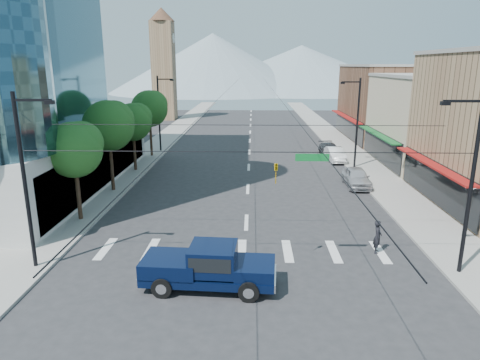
{
  "coord_description": "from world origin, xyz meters",
  "views": [
    {
      "loc": [
        0.36,
        -20.88,
        10.17
      ],
      "look_at": [
        -0.42,
        5.76,
        3.0
      ],
      "focal_mm": 32.0,
      "sensor_mm": 36.0,
      "label": 1
    }
  ],
  "objects": [
    {
      "name": "ground",
      "position": [
        0.0,
        0.0,
        0.0
      ],
      "size": [
        160.0,
        160.0,
        0.0
      ],
      "primitive_type": "plane",
      "color": "#28282B",
      "rests_on": "ground"
    },
    {
      "name": "sidewalk_left",
      "position": [
        -12.0,
        40.0,
        0.07
      ],
      "size": [
        4.0,
        120.0,
        0.15
      ],
      "primitive_type": "cube",
      "color": "gray",
      "rests_on": "ground"
    },
    {
      "name": "sidewalk_right",
      "position": [
        12.0,
        40.0,
        0.07
      ],
      "size": [
        4.0,
        120.0,
        0.15
      ],
      "primitive_type": "cube",
      "color": "gray",
      "rests_on": "ground"
    },
    {
      "name": "shop_mid",
      "position": [
        20.0,
        24.0,
        4.5
      ],
      "size": [
        12.0,
        14.0,
        9.0
      ],
      "primitive_type": "cube",
      "color": "tan",
      "rests_on": "ground"
    },
    {
      "name": "shop_far",
      "position": [
        20.0,
        40.0,
        5.0
      ],
      "size": [
        12.0,
        18.0,
        10.0
      ],
      "primitive_type": "cube",
      "color": "brown",
      "rests_on": "ground"
    },
    {
      "name": "clock_tower",
      "position": [
        -16.5,
        62.0,
        10.64
      ],
      "size": [
        4.8,
        4.8,
        20.4
      ],
      "color": "#8C6B4C",
      "rests_on": "ground"
    },
    {
      "name": "mountain_left",
      "position": [
        -15.0,
        150.0,
        11.0
      ],
      "size": [
        80.0,
        80.0,
        22.0
      ],
      "primitive_type": "cone",
      "color": "gray",
      "rests_on": "ground"
    },
    {
      "name": "mountain_right",
      "position": [
        20.0,
        160.0,
        9.0
      ],
      "size": [
        90.0,
        90.0,
        18.0
      ],
      "primitive_type": "cone",
      "color": "gray",
      "rests_on": "ground"
    },
    {
      "name": "tree_near",
      "position": [
        -11.07,
        6.1,
        4.99
      ],
      "size": [
        3.65,
        3.64,
        6.71
      ],
      "color": "black",
      "rests_on": "ground"
    },
    {
      "name": "tree_midnear",
      "position": [
        -11.07,
        13.1,
        5.59
      ],
      "size": [
        4.09,
        4.09,
        7.52
      ],
      "color": "black",
      "rests_on": "ground"
    },
    {
      "name": "tree_midfar",
      "position": [
        -11.07,
        20.1,
        4.99
      ],
      "size": [
        3.65,
        3.64,
        6.71
      ],
      "color": "black",
      "rests_on": "ground"
    },
    {
      "name": "tree_far",
      "position": [
        -11.07,
        27.1,
        5.59
      ],
      "size": [
        4.09,
        4.09,
        7.52
      ],
      "color": "black",
      "rests_on": "ground"
    },
    {
      "name": "signal_rig",
      "position": [
        0.19,
        -1.0,
        4.64
      ],
      "size": [
        21.8,
        0.2,
        9.0
      ],
      "color": "black",
      "rests_on": "ground"
    },
    {
      "name": "lamp_pole_nw",
      "position": [
        -10.67,
        30.0,
        4.94
      ],
      "size": [
        2.0,
        0.25,
        9.0
      ],
      "color": "black",
      "rests_on": "ground"
    },
    {
      "name": "lamp_pole_ne",
      "position": [
        10.67,
        22.0,
        4.94
      ],
      "size": [
        2.0,
        0.25,
        9.0
      ],
      "color": "black",
      "rests_on": "ground"
    },
    {
      "name": "pickup_truck",
      "position": [
        -1.67,
        -2.7,
        1.11
      ],
      "size": [
        6.42,
        2.76,
        2.13
      ],
      "rotation": [
        0.0,
        0.0,
        -0.06
      ],
      "color": "black",
      "rests_on": "ground"
    },
    {
      "name": "pedestrian",
      "position": [
        7.37,
        1.48,
        0.94
      ],
      "size": [
        0.61,
        0.78,
        1.89
      ],
      "primitive_type": "imported",
      "rotation": [
        0.0,
        0.0,
        1.31
      ],
      "color": "black",
      "rests_on": "ground"
    },
    {
      "name": "parked_car_near",
      "position": [
        9.38,
        15.09,
        0.82
      ],
      "size": [
        1.97,
        4.83,
        1.64
      ],
      "primitive_type": "imported",
      "rotation": [
        0.0,
        0.0,
        -0.01
      ],
      "color": "#B7B7BC",
      "rests_on": "ground"
    },
    {
      "name": "parked_car_mid",
      "position": [
        9.4,
        25.14,
        0.76
      ],
      "size": [
        1.83,
        4.68,
        1.52
      ],
      "primitive_type": "imported",
      "rotation": [
        0.0,
        0.0,
        0.05
      ],
      "color": "white",
      "rests_on": "ground"
    },
    {
      "name": "parked_car_far",
      "position": [
        9.4,
        28.46,
        0.68
      ],
      "size": [
        2.33,
        4.86,
        1.37
      ],
      "primitive_type": "imported",
      "rotation": [
        0.0,
        0.0,
        0.09
      ],
      "color": "#2F2E31",
      "rests_on": "ground"
    }
  ]
}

